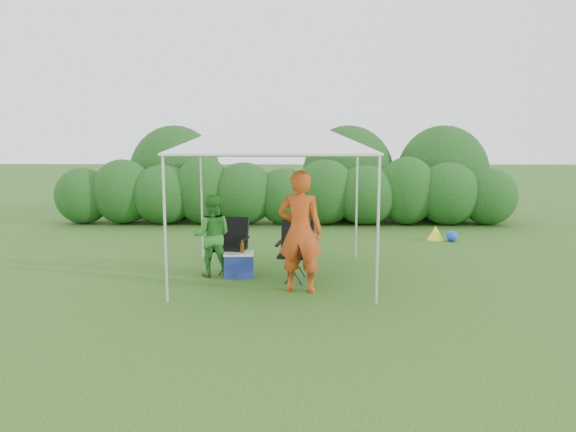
{
  "coord_description": "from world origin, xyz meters",
  "views": [
    {
      "loc": [
        0.4,
        -8.76,
        2.41
      ],
      "look_at": [
        0.21,
        0.4,
        1.05
      ],
      "focal_mm": 35.0,
      "sensor_mm": 36.0,
      "label": 1
    }
  ],
  "objects_px": {
    "canopy": "(275,130)",
    "cooler": "(239,265)",
    "woman": "(212,236)",
    "man": "(300,232)",
    "chair_left": "(232,241)",
    "chair_right": "(296,247)"
  },
  "relations": [
    {
      "from": "chair_left",
      "to": "woman",
      "type": "height_order",
      "value": "woman"
    },
    {
      "from": "canopy",
      "to": "chair_left",
      "type": "xyz_separation_m",
      "value": [
        -0.79,
        0.34,
        -1.93
      ]
    },
    {
      "from": "canopy",
      "to": "chair_right",
      "type": "bearing_deg",
      "value": -27.34
    },
    {
      "from": "man",
      "to": "cooler",
      "type": "distance_m",
      "value": 1.52
    },
    {
      "from": "cooler",
      "to": "chair_left",
      "type": "bearing_deg",
      "value": 110.43
    },
    {
      "from": "chair_right",
      "to": "chair_left",
      "type": "bearing_deg",
      "value": 163.19
    },
    {
      "from": "cooler",
      "to": "chair_right",
      "type": "bearing_deg",
      "value": -10.16
    },
    {
      "from": "chair_left",
      "to": "woman",
      "type": "bearing_deg",
      "value": -121.85
    },
    {
      "from": "man",
      "to": "woman",
      "type": "relative_size",
      "value": 1.35
    },
    {
      "from": "chair_right",
      "to": "man",
      "type": "xyz_separation_m",
      "value": [
        0.06,
        -0.73,
        0.38
      ]
    },
    {
      "from": "woman",
      "to": "cooler",
      "type": "xyz_separation_m",
      "value": [
        0.46,
        -0.08,
        -0.48
      ]
    },
    {
      "from": "canopy",
      "to": "chair_left",
      "type": "relative_size",
      "value": 3.29
    },
    {
      "from": "woman",
      "to": "man",
      "type": "bearing_deg",
      "value": 145.1
    },
    {
      "from": "woman",
      "to": "canopy",
      "type": "bearing_deg",
      "value": 175.86
    },
    {
      "from": "canopy",
      "to": "man",
      "type": "relative_size",
      "value": 1.66
    },
    {
      "from": "chair_left",
      "to": "cooler",
      "type": "distance_m",
      "value": 0.54
    },
    {
      "from": "canopy",
      "to": "cooler",
      "type": "relative_size",
      "value": 6.03
    },
    {
      "from": "chair_left",
      "to": "cooler",
      "type": "xyz_separation_m",
      "value": [
        0.17,
        -0.4,
        -0.32
      ]
    },
    {
      "from": "cooler",
      "to": "woman",
      "type": "bearing_deg",
      "value": 168.02
    },
    {
      "from": "canopy",
      "to": "man",
      "type": "height_order",
      "value": "canopy"
    },
    {
      "from": "woman",
      "to": "cooler",
      "type": "relative_size",
      "value": 2.7
    },
    {
      "from": "chair_left",
      "to": "cooler",
      "type": "bearing_deg",
      "value": -56.06
    }
  ]
}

